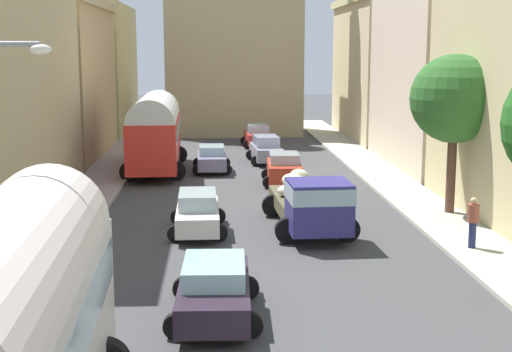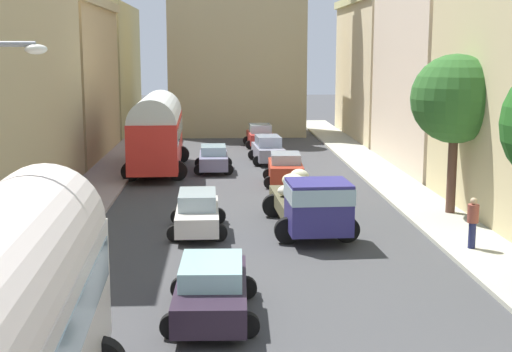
% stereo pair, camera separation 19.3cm
% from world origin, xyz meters
% --- Properties ---
extents(ground_plane, '(154.00, 154.00, 0.00)m').
position_xyz_m(ground_plane, '(0.00, 27.00, 0.00)').
color(ground_plane, '#404042').
extents(sidewalk_left, '(2.50, 70.00, 0.14)m').
position_xyz_m(sidewalk_left, '(-7.25, 27.00, 0.07)').
color(sidewalk_left, gray).
rests_on(sidewalk_left, ground).
extents(sidewalk_right, '(2.50, 70.00, 0.14)m').
position_xyz_m(sidewalk_right, '(7.25, 27.00, 0.07)').
color(sidewalk_right, '#B0AE9D').
rests_on(sidewalk_right, ground).
extents(building_left_3, '(5.33, 12.90, 9.65)m').
position_xyz_m(building_left_3, '(-10.92, 40.55, 4.85)').
color(building_left_3, tan).
rests_on(building_left_3, ground).
extents(building_left_4, '(4.10, 13.50, 10.17)m').
position_xyz_m(building_left_4, '(-10.55, 54.68, 5.09)').
color(building_left_4, tan).
rests_on(building_left_4, ground).
extents(building_right_3, '(4.26, 12.18, 9.85)m').
position_xyz_m(building_right_3, '(10.63, 35.48, 4.93)').
color(building_right_3, beige).
rests_on(building_right_3, ground).
extents(building_right_4, '(5.18, 14.17, 10.51)m').
position_xyz_m(building_right_4, '(10.85, 49.31, 5.28)').
color(building_right_4, beige).
rests_on(building_right_4, ground).
extents(distant_church, '(10.47, 6.15, 19.78)m').
position_xyz_m(distant_church, '(0.00, 52.27, 6.68)').
color(distant_church, tan).
rests_on(distant_church, ground).
extents(parked_bus_0, '(3.56, 8.35, 4.26)m').
position_xyz_m(parked_bus_0, '(-4.76, 6.41, 2.35)').
color(parked_bus_0, silver).
rests_on(parked_bus_0, ground).
extents(parked_bus_1, '(3.53, 9.46, 4.23)m').
position_xyz_m(parked_bus_1, '(-4.78, 34.70, 2.33)').
color(parked_bus_1, red).
rests_on(parked_bus_1, ground).
extents(cargo_truck_0, '(3.15, 6.82, 2.18)m').
position_xyz_m(cargo_truck_0, '(1.92, 20.79, 1.17)').
color(cargo_truck_0, navy).
rests_on(cargo_truck_0, ground).
extents(car_0, '(2.30, 3.69, 1.57)m').
position_xyz_m(car_0, '(1.89, 30.44, 0.79)').
color(car_0, '#B03520').
rests_on(car_0, ground).
extents(car_1, '(2.30, 4.18, 1.61)m').
position_xyz_m(car_1, '(1.49, 37.45, 0.80)').
color(car_1, gray).
rests_on(car_1, ground).
extents(car_2, '(2.31, 3.71, 1.58)m').
position_xyz_m(car_2, '(1.41, 44.56, 0.78)').
color(car_2, '#B92E29').
rests_on(car_2, ground).
extents(car_3, '(2.38, 4.31, 1.44)m').
position_xyz_m(car_3, '(-1.55, 12.68, 0.74)').
color(car_3, '#2A1E2D').
rests_on(car_3, ground).
extents(car_4, '(2.15, 4.15, 1.51)m').
position_xyz_m(car_4, '(-2.16, 21.13, 0.75)').
color(car_4, silver).
rests_on(car_4, ground).
extents(car_5, '(2.15, 3.83, 1.44)m').
position_xyz_m(car_5, '(-1.71, 34.47, 0.73)').
color(car_5, gray).
rests_on(car_5, ground).
extents(pedestrian_1, '(0.49, 0.49, 1.84)m').
position_xyz_m(pedestrian_1, '(6.92, 18.06, 1.05)').
color(pedestrian_1, navy).
rests_on(pedestrian_1, ground).
extents(roadside_tree_2, '(3.50, 3.50, 6.45)m').
position_xyz_m(roadside_tree_2, '(7.90, 23.31, 4.66)').
color(roadside_tree_2, brown).
rests_on(roadside_tree_2, ground).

